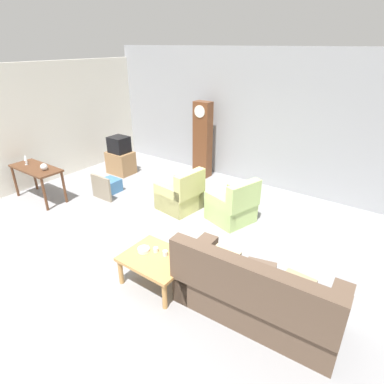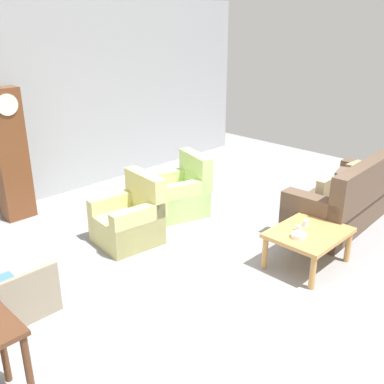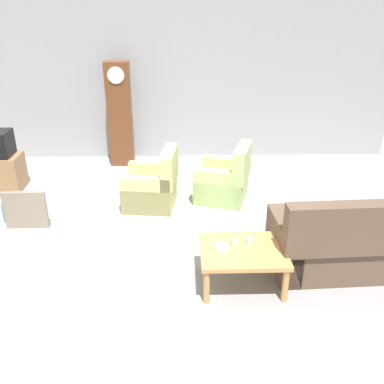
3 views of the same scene
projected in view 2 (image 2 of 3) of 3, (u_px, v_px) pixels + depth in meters
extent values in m
plane|color=gray|center=(221.00, 262.00, 5.54)|extent=(10.40, 10.40, 0.00)
cube|color=#9EA0A5|center=(59.00, 99.00, 7.30)|extent=(8.40, 0.16, 3.20)
cube|color=brown|center=(340.00, 208.00, 6.57)|extent=(2.14, 0.93, 0.44)
cube|color=brown|center=(369.00, 180.00, 6.16)|extent=(2.11, 0.30, 0.60)
cube|color=brown|center=(366.00, 184.00, 7.17)|extent=(0.28, 0.85, 0.68)
cube|color=brown|center=(311.00, 220.00, 5.88)|extent=(0.28, 0.85, 0.68)
cube|color=#9E8966|center=(354.00, 174.00, 6.79)|extent=(0.37, 0.15, 0.36)
cube|color=brown|center=(340.00, 182.00, 6.46)|extent=(0.38, 0.20, 0.36)
cube|color=#C6B284|center=(325.00, 191.00, 6.12)|extent=(0.36, 0.13, 0.36)
cube|color=#CCC67A|center=(127.00, 229.00, 5.96)|extent=(0.84, 0.84, 0.40)
cube|color=#CCC67A|center=(145.00, 191.00, 5.98)|extent=(0.27, 0.78, 0.52)
cube|color=#CCC67A|center=(115.00, 215.00, 6.14)|extent=(0.77, 0.25, 0.60)
cube|color=#CCC67A|center=(138.00, 230.00, 5.71)|extent=(0.77, 0.25, 0.60)
cube|color=#B8D87E|center=(177.00, 201.00, 6.86)|extent=(0.95, 0.95, 0.40)
cube|color=#B8D87E|center=(196.00, 170.00, 6.84)|extent=(0.40, 0.78, 0.52)
cube|color=#B8D87E|center=(169.00, 189.00, 7.07)|extent=(0.77, 0.38, 0.60)
cube|color=#B8D87E|center=(186.00, 202.00, 6.58)|extent=(0.77, 0.38, 0.60)
cube|color=tan|center=(309.00, 233.00, 5.32)|extent=(0.96, 0.76, 0.05)
cylinder|color=tan|center=(313.00, 273.00, 4.92)|extent=(0.07, 0.07, 0.41)
cylinder|color=tan|center=(348.00, 247.00, 5.48)|extent=(0.07, 0.07, 0.41)
cylinder|color=tan|center=(265.00, 253.00, 5.34)|extent=(0.07, 0.07, 0.41)
cylinder|color=tan|center=(302.00, 230.00, 5.90)|extent=(0.07, 0.07, 0.41)
cylinder|color=#56331E|center=(29.00, 375.00, 3.29)|extent=(0.06, 0.06, 0.73)
cylinder|color=#56331E|center=(2.00, 345.00, 3.60)|extent=(0.06, 0.06, 0.73)
cube|color=brown|center=(11.00, 156.00, 6.45)|extent=(0.44, 0.28, 1.96)
cylinder|color=silver|center=(7.00, 105.00, 6.07)|extent=(0.30, 0.02, 0.30)
cube|color=gray|center=(32.00, 297.00, 4.36)|extent=(0.60, 0.05, 0.56)
cube|color=teal|center=(0.00, 300.00, 4.53)|extent=(0.44, 0.46, 0.30)
cylinder|color=white|center=(299.00, 228.00, 5.30)|extent=(0.08, 0.08, 0.07)
cylinder|color=silver|center=(305.00, 223.00, 5.43)|extent=(0.07, 0.07, 0.08)
cylinder|color=white|center=(299.00, 235.00, 5.14)|extent=(0.18, 0.18, 0.06)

